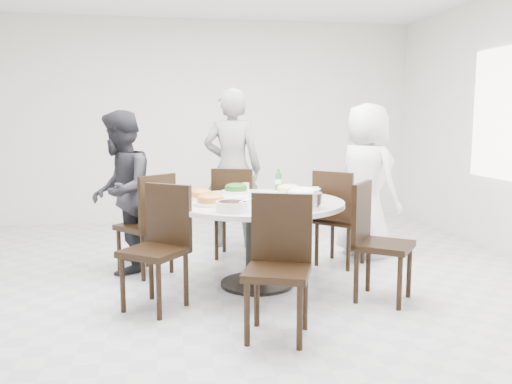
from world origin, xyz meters
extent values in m
cube|color=silver|center=(0.00, 0.00, 0.00)|extent=(6.00, 6.00, 0.01)
cube|color=silver|center=(0.00, 3.00, 1.40)|extent=(6.00, 0.01, 2.80)
cube|color=silver|center=(0.00, -3.00, 1.40)|extent=(6.00, 0.01, 2.80)
cylinder|color=silver|center=(0.20, -0.16, 0.38)|extent=(1.50, 1.50, 0.75)
cube|color=black|center=(1.13, 0.35, 0.47)|extent=(0.59, 0.59, 0.95)
cube|color=black|center=(0.15, 0.83, 0.47)|extent=(0.54, 0.54, 0.95)
cube|color=black|center=(-0.77, 0.37, 0.47)|extent=(0.59, 0.59, 0.95)
cube|color=black|center=(-0.68, -0.61, 0.47)|extent=(0.59, 0.59, 0.95)
cube|color=black|center=(0.13, -1.30, 0.47)|extent=(0.54, 0.54, 0.95)
cube|color=black|center=(1.12, -0.73, 0.47)|extent=(0.59, 0.59, 0.95)
imported|color=white|center=(1.50, 0.63, 0.80)|extent=(0.79, 0.93, 1.61)
imported|color=black|center=(0.18, 1.30, 0.89)|extent=(0.74, 0.59, 1.78)
imported|color=black|center=(-0.99, 0.50, 0.76)|extent=(0.64, 0.79, 1.53)
cylinder|color=white|center=(0.08, 0.34, 0.78)|extent=(0.27, 0.27, 0.07)
cylinder|color=white|center=(0.55, 0.16, 0.79)|extent=(0.28, 0.28, 0.08)
cylinder|color=white|center=(-0.27, 0.00, 0.78)|extent=(0.25, 0.25, 0.07)
cylinder|color=white|center=(0.61, -0.32, 0.78)|extent=(0.26, 0.26, 0.06)
cylinder|color=white|center=(-0.22, -0.32, 0.79)|extent=(0.28, 0.28, 0.07)
cylinder|color=silver|center=(0.50, -0.59, 0.81)|extent=(0.29, 0.29, 0.12)
cylinder|color=white|center=(-0.08, -0.63, 0.79)|extent=(0.25, 0.25, 0.08)
cylinder|color=#2B6C38|center=(0.51, 0.39, 0.86)|extent=(0.06, 0.06, 0.22)
cylinder|color=white|center=(0.18, 0.49, 0.79)|extent=(0.07, 0.07, 0.08)
camera|label=1|loc=(-0.62, -4.69, 1.47)|focal=38.00mm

